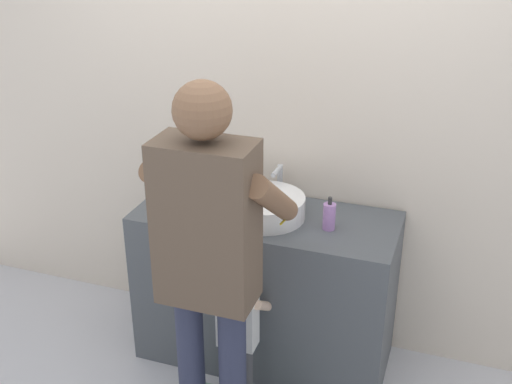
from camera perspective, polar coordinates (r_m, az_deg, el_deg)
back_wall at (r=3.26m, az=2.75°, el=8.26°), size 4.40×0.08×2.70m
vanity_cabinet at (r=3.37m, az=0.85°, el=-8.52°), size 1.31×0.54×0.85m
sink_basin at (r=3.12m, az=0.79°, el=-1.31°), size 0.40×0.40×0.11m
faucet at (r=3.31m, az=2.09°, el=0.77°), size 0.18×0.14×0.18m
toothbrush_cup at (r=3.30m, az=-4.49°, el=0.14°), size 0.07×0.07×0.21m
soap_bottle at (r=3.02m, az=6.56°, el=-2.15°), size 0.06×0.06×0.17m
child_toddler at (r=3.03m, az=-1.60°, el=-11.72°), size 0.24×0.24×0.79m
adult_parent at (r=2.55m, az=-4.23°, el=-4.81°), size 0.53×0.55×1.70m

